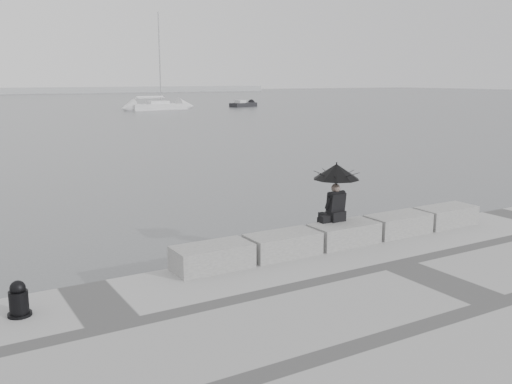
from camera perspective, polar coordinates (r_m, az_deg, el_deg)
ground at (r=13.93m, az=7.53°, el=-6.73°), size 360.00×360.00×0.00m
stone_block_far_left at (r=11.59m, az=-4.40°, el=-6.51°), size 1.60×0.80×0.50m
stone_block_left at (r=12.40m, az=2.69°, el=-5.29°), size 1.60×0.80×0.50m
stone_block_centre at (r=13.38m, az=8.80°, el=-4.17°), size 1.60×0.80×0.50m
stone_block_right at (r=14.49m, az=14.02°, el=-3.17°), size 1.60×0.80×0.50m
stone_block_far_right at (r=15.70m, az=18.45°, el=-2.30°), size 1.60×0.80×0.50m
seated_person at (r=13.33m, az=8.05°, el=1.26°), size 1.09×1.09×1.39m
bag at (r=13.31m, az=6.98°, el=-2.71°), size 0.26×0.15×0.16m
mooring_bollard at (r=10.12m, az=-22.63°, el=-10.07°), size 0.38×0.38×0.61m
sailboat_right at (r=79.27m, az=-9.78°, el=8.48°), size 8.07×3.22×12.90m
small_motorboat at (r=86.27m, az=-1.28°, el=8.73°), size 4.81×2.94×1.10m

